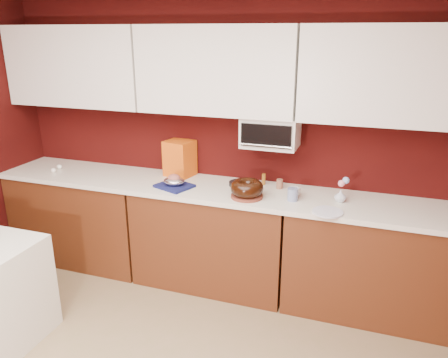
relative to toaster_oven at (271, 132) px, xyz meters
name	(u,v)px	position (x,y,z in m)	size (l,w,h in m)	color
wall_back	(224,139)	(-0.45, 0.15, -0.12)	(4.00, 0.02, 2.50)	#360907
base_cabinet_left	(84,218)	(-1.78, -0.17, -0.95)	(1.31, 0.58, 0.86)	#532610
base_cabinet_center	(212,237)	(-0.45, -0.17, -0.95)	(1.31, 0.58, 0.86)	#532610
base_cabinet_right	(372,262)	(0.88, -0.17, -0.95)	(1.31, 0.58, 0.86)	#532610
countertop	(212,189)	(-0.45, -0.17, -0.49)	(4.00, 0.62, 0.04)	silver
upper_cabinet_left	(78,66)	(-1.78, -0.02, 0.48)	(1.31, 0.33, 0.70)	white
upper_cabinet_center	(217,70)	(-0.45, -0.02, 0.48)	(1.31, 0.33, 0.70)	white
upper_cabinet_right	(394,75)	(0.88, -0.02, 0.48)	(1.31, 0.33, 0.70)	white
toaster_oven	(271,132)	(0.00, 0.00, 0.00)	(0.45, 0.30, 0.25)	white
toaster_oven_door	(266,136)	(0.00, -0.16, 0.00)	(0.40, 0.02, 0.18)	black
toaster_oven_handle	(265,146)	(0.00, -0.18, -0.07)	(0.02, 0.02, 0.42)	silver
cake_base	(247,196)	(-0.11, -0.30, -0.46)	(0.25, 0.25, 0.02)	brown
bundt_cake	(247,188)	(-0.11, -0.30, -0.39)	(0.26, 0.26, 0.11)	black
navy_towel	(174,186)	(-0.75, -0.27, -0.46)	(0.28, 0.24, 0.02)	#14194E
foil_ham_nest	(174,181)	(-0.75, -0.27, -0.42)	(0.18, 0.15, 0.07)	white
roasted_ham	(174,178)	(-0.75, -0.27, -0.40)	(0.11, 0.09, 0.07)	#A7584C
pandoro_box	(180,158)	(-0.84, 0.05, -0.31)	(0.24, 0.21, 0.32)	#C1340C
dark_pan	(240,184)	(-0.24, -0.05, -0.46)	(0.19, 0.19, 0.03)	black
coffee_mug	(294,191)	(0.24, -0.17, -0.43)	(0.09, 0.09, 0.10)	silver
blue_jar	(293,195)	(0.25, -0.25, -0.43)	(0.08, 0.08, 0.10)	navy
flower_vase	(340,195)	(0.60, -0.15, -0.42)	(0.07, 0.07, 0.11)	silver
flower_pink	(341,183)	(0.60, -0.15, -0.33)	(0.05, 0.05, 0.05)	pink
flower_blue	(346,180)	(0.63, -0.13, -0.30)	(0.05, 0.05, 0.05)	#8DA9E1
china_plate	(328,212)	(0.53, -0.41, -0.47)	(0.22, 0.22, 0.01)	white
amber_bottle	(264,179)	(-0.05, 0.04, -0.43)	(0.03, 0.03, 0.10)	#995B1B
paper_cup	(280,184)	(0.09, -0.01, -0.43)	(0.05, 0.05, 0.08)	brown
egg_left	(53,170)	(-1.99, -0.26, -0.46)	(0.05, 0.04, 0.04)	white
egg_right	(59,167)	(-2.01, -0.16, -0.45)	(0.06, 0.04, 0.04)	white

